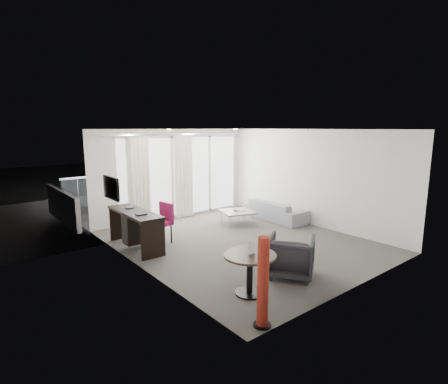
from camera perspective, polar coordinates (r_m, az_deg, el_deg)
floor at (r=8.29m, az=2.61°, el=-8.09°), size 5.00×6.00×0.00m
ceiling at (r=7.86m, az=2.77°, el=10.19°), size 5.00×6.00×0.00m
wall_left at (r=6.62m, az=-13.80°, el=-1.48°), size 0.00×6.00×2.60m
wall_right at (r=9.79m, az=13.77°, el=2.31°), size 0.00×6.00×2.60m
wall_front at (r=6.09m, az=21.66°, el=-2.95°), size 5.00×0.00×2.60m
window_panel at (r=10.54m, az=-6.84°, el=2.56°), size 4.00×0.02×2.38m
window_frame at (r=10.53m, az=-6.79°, el=2.55°), size 4.10×0.06×2.44m
curtain_left at (r=9.72m, az=-13.60°, el=1.67°), size 0.60×0.20×2.38m
curtain_right at (r=10.38m, az=-6.59°, el=2.44°), size 0.60×0.20×2.38m
curtain_track at (r=10.15m, az=-7.95°, el=9.31°), size 4.80×0.04×0.04m
downlight_a at (r=8.64m, az=-8.97°, el=10.03°), size 0.12×0.12×0.02m
downlight_b at (r=9.85m, az=1.85°, el=10.19°), size 0.12×0.12×0.02m
desk at (r=8.01m, az=-14.24°, el=-5.97°), size 0.55×1.77×0.83m
tv at (r=7.95m, az=-17.95°, el=0.64°), size 0.05×0.80×0.50m
desk_chair at (r=8.19m, az=-10.52°, el=-5.09°), size 0.57×0.54×0.93m
round_table at (r=5.73m, az=4.20°, el=-13.22°), size 0.93×0.93×0.67m
menu_card at (r=5.60m, az=4.53°, el=-9.57°), size 0.13×0.02×0.23m
red_lamp at (r=4.79m, az=6.37°, el=-14.44°), size 0.26×0.26×1.25m
tub_armchair at (r=6.47m, az=10.90°, el=-10.25°), size 1.11×1.10×0.73m
coffee_table at (r=9.70m, az=2.18°, el=-4.19°), size 1.04×1.04×0.37m
remote at (r=9.63m, az=1.91°, el=-3.21°), size 0.07×0.18×0.02m
magazine at (r=9.73m, az=2.68°, el=-3.09°), size 0.27×0.31×0.01m
sofa at (r=10.22m, az=8.34°, el=-2.96°), size 0.76×1.94×0.57m
terrace_slab at (r=12.07m, az=-10.51°, el=-2.63°), size 5.60×3.00×0.12m
rattan_chair_a at (r=12.23m, az=-8.99°, el=-0.12°), size 0.64×0.64×0.84m
rattan_chair_b at (r=13.18m, az=-3.52°, el=0.80°), size 0.59×0.59×0.86m
rattan_table at (r=12.36m, az=-5.23°, el=-0.78°), size 0.58×0.58×0.47m
balustrade at (r=13.23m, az=-13.56°, el=0.88°), size 5.50×0.06×1.05m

